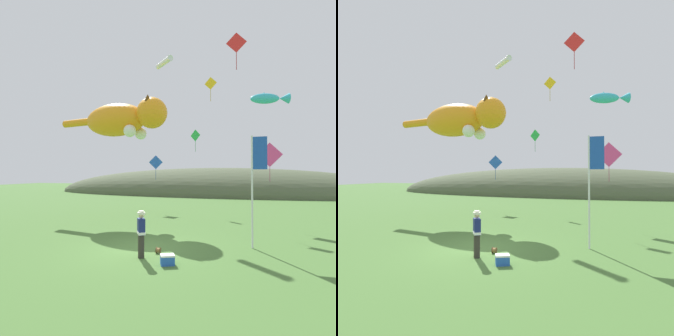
% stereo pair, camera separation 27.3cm
% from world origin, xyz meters
% --- Properties ---
extents(ground_plane, '(120.00, 120.00, 0.00)m').
position_xyz_m(ground_plane, '(0.00, 0.00, 0.00)').
color(ground_plane, '#477033').
extents(distant_hill_ridge, '(53.95, 15.70, 8.02)m').
position_xyz_m(distant_hill_ridge, '(0.00, 30.72, 0.00)').
color(distant_hill_ridge, '#4C563D').
rests_on(distant_hill_ridge, ground).
extents(festival_attendant, '(0.45, 0.49, 1.77)m').
position_xyz_m(festival_attendant, '(0.36, -0.91, 0.95)').
color(festival_attendant, '#332D28').
rests_on(festival_attendant, ground).
extents(kite_spool, '(0.17, 0.24, 0.24)m').
position_xyz_m(kite_spool, '(0.82, -0.22, 0.12)').
color(kite_spool, olive).
rests_on(kite_spool, ground).
extents(picnic_cooler, '(0.58, 0.50, 0.36)m').
position_xyz_m(picnic_cooler, '(1.54, -1.37, 0.18)').
color(picnic_cooler, blue).
rests_on(picnic_cooler, ground).
extents(festival_banner_pole, '(0.66, 0.08, 4.82)m').
position_xyz_m(festival_banner_pole, '(4.60, 1.57, 3.16)').
color(festival_banner_pole, silver).
rests_on(festival_banner_pole, ground).
extents(kite_giant_cat, '(8.95, 3.31, 2.73)m').
position_xyz_m(kite_giant_cat, '(-4.10, 6.64, 7.00)').
color(kite_giant_cat, orange).
extents(kite_fish_windsock, '(2.81, 1.40, 0.84)m').
position_xyz_m(kite_fish_windsock, '(5.88, 9.63, 8.54)').
color(kite_fish_windsock, '#33B2CC').
extents(kite_tube_streamer, '(1.63, 1.55, 0.44)m').
position_xyz_m(kite_tube_streamer, '(-1.37, 7.74, 11.22)').
color(kite_tube_streamer, white).
extents(kite_diamond_pink, '(1.48, 0.43, 2.43)m').
position_xyz_m(kite_diamond_pink, '(5.67, 7.15, 4.33)').
color(kite_diamond_pink, '#E53F8C').
extents(kite_diamond_gold, '(0.96, 0.20, 1.88)m').
position_xyz_m(kite_diamond_gold, '(1.71, 9.86, 10.08)').
color(kite_diamond_gold, yellow).
extents(kite_diamond_red, '(1.05, 0.06, 1.95)m').
position_xyz_m(kite_diamond_red, '(3.78, 3.73, 9.98)').
color(kite_diamond_red, red).
extents(kite_diamond_blue, '(1.18, 0.29, 2.11)m').
position_xyz_m(kite_diamond_blue, '(-3.20, 11.24, 4.12)').
color(kite_diamond_blue, blue).
extents(kite_diamond_green, '(0.93, 0.51, 1.95)m').
position_xyz_m(kite_diamond_green, '(0.11, 12.14, 6.44)').
color(kite_diamond_green, green).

